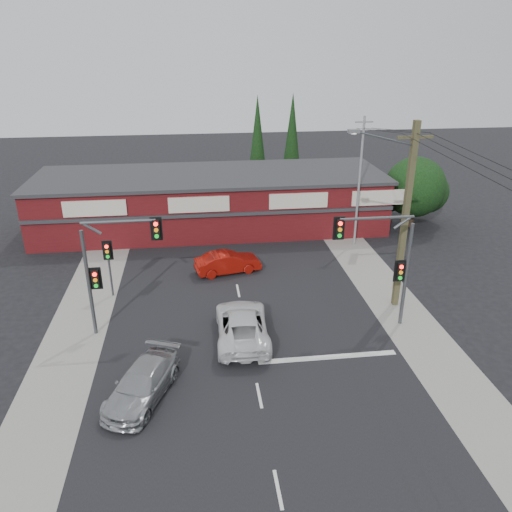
{
  "coord_description": "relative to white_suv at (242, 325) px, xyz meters",
  "views": [
    {
      "loc": [
        -2.21,
        -20.26,
        13.5
      ],
      "look_at": [
        0.72,
        3.0,
        3.35
      ],
      "focal_mm": 35.0,
      "sensor_mm": 36.0,
      "label": 1
    }
  ],
  "objects": [
    {
      "name": "verge_right",
      "position": [
        8.76,
        4.33,
        -0.73
      ],
      "size": [
        3.0,
        70.0,
        0.02
      ],
      "primitive_type": "cube",
      "color": "gray",
      "rests_on": "ground"
    },
    {
      "name": "stop_line",
      "position": [
        3.76,
        -2.17,
        -0.73
      ],
      "size": [
        6.5,
        0.35,
        0.01
      ],
      "primitive_type": "cube",
      "color": "silver",
      "rests_on": "ground"
    },
    {
      "name": "red_sedan",
      "position": [
        -0.14,
        7.67,
        -0.07
      ],
      "size": [
        4.3,
        2.26,
        1.35
      ],
      "primitive_type": "imported",
      "rotation": [
        0.0,
        0.0,
        1.78
      ],
      "color": "maroon",
      "rests_on": "ground"
    },
    {
      "name": "conifer_near",
      "position": [
        3.76,
        23.33,
        4.74
      ],
      "size": [
        1.8,
        1.8,
        9.25
      ],
      "color": "#2D2116",
      "rests_on": "ground"
    },
    {
      "name": "silver_suv",
      "position": [
        -4.48,
        -3.92,
        -0.08
      ],
      "size": [
        3.42,
        4.94,
        1.33
      ],
      "primitive_type": "imported",
      "rotation": [
        0.0,
        0.0,
        -0.38
      ],
      "color": "#9D9FA2",
      "rests_on": "ground"
    },
    {
      "name": "traffic_mast_left",
      "position": [
        -6.17,
        1.34,
        3.19
      ],
      "size": [
        3.77,
        0.27,
        5.97
      ],
      "color": "#47494C",
      "rests_on": "ground"
    },
    {
      "name": "white_suv",
      "position": [
        0.0,
        0.0,
        0.0
      ],
      "size": [
        2.66,
        5.44,
        1.49
      ],
      "primitive_type": "imported",
      "rotation": [
        0.0,
        0.0,
        3.11
      ],
      "color": "silver",
      "rests_on": "ground"
    },
    {
      "name": "traffic_mast_right",
      "position": [
        7.12,
        0.34,
        3.2
      ],
      "size": [
        3.96,
        0.27,
        5.97
      ],
      "color": "#47494C",
      "rests_on": "ground"
    },
    {
      "name": "power_lines",
      "position": [
        8.73,
        -3.13,
        8.3
      ],
      "size": [
        2.01,
        29.0,
        1.22
      ],
      "color": "black",
      "rests_on": "ground"
    },
    {
      "name": "verge_left",
      "position": [
        -8.24,
        4.33,
        -0.73
      ],
      "size": [
        3.0,
        70.0,
        0.02
      ],
      "primitive_type": "cube",
      "color": "gray",
      "rests_on": "ground"
    },
    {
      "name": "shop_building",
      "position": [
        -0.74,
        16.32,
        1.39
      ],
      "size": [
        27.3,
        8.4,
        4.22
      ],
      "color": "#490E11",
      "rests_on": "ground"
    },
    {
      "name": "pedestal_signal",
      "position": [
        -6.94,
        5.34,
        1.66
      ],
      "size": [
        0.55,
        0.27,
        3.38
      ],
      "color": "#47494C",
      "rests_on": "ground"
    },
    {
      "name": "utility_pole",
      "position": [
        8.62,
        2.32,
        4.65
      ],
      "size": [
        4.38,
        0.59,
        10.0
      ],
      "color": "#4E492C",
      "rests_on": "ground"
    },
    {
      "name": "tree_cluster",
      "position": [
        14.95,
        14.77,
        2.15
      ],
      "size": [
        5.9,
        5.1,
        5.5
      ],
      "color": "#2D2116",
      "rests_on": "ground"
    },
    {
      "name": "road_strip",
      "position": [
        0.26,
        4.33,
        -0.74
      ],
      "size": [
        14.0,
        70.0,
        0.01
      ],
      "primitive_type": "cube",
      "color": "black",
      "rests_on": "ground"
    },
    {
      "name": "conifer_far",
      "position": [
        7.26,
        25.33,
        4.74
      ],
      "size": [
        1.8,
        1.8,
        9.25
      ],
      "color": "#2D2116",
      "rests_on": "ground"
    },
    {
      "name": "lane_dashes",
      "position": [
        0.26,
        2.66,
        -0.73
      ],
      "size": [
        0.12,
        44.25,
        0.01
      ],
      "color": "silver",
      "rests_on": "ground"
    },
    {
      "name": "steel_pole",
      "position": [
        9.26,
        11.33,
        3.96
      ],
      "size": [
        1.2,
        0.16,
        9.0
      ],
      "color": "gray",
      "rests_on": "ground"
    },
    {
      "name": "ground",
      "position": [
        0.26,
        -0.67,
        -0.74
      ],
      "size": [
        120.0,
        120.0,
        0.0
      ],
      "primitive_type": "plane",
      "color": "black",
      "rests_on": "ground"
    }
  ]
}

